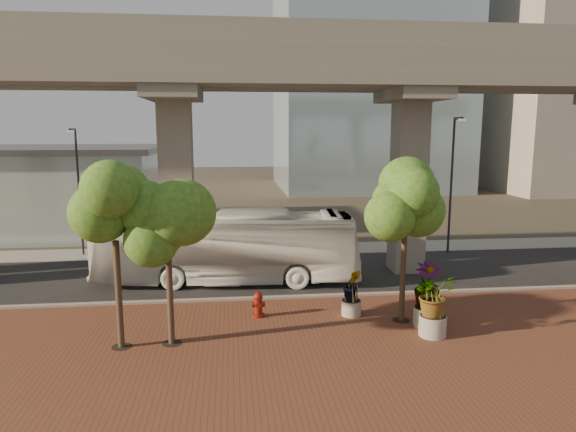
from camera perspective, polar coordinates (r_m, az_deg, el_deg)
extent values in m
plane|color=#3C362B|center=(25.47, 1.38, -7.72)|extent=(160.00, 160.00, 0.00)
cube|color=brown|center=(18.08, 4.91, -15.17)|extent=(70.00, 13.00, 0.06)
cube|color=black|center=(27.36, 0.82, -6.44)|extent=(90.00, 8.00, 0.04)
cube|color=gray|center=(23.56, 2.05, -8.98)|extent=(70.00, 0.25, 0.16)
cube|color=gray|center=(32.64, -0.38, -3.76)|extent=(90.00, 3.00, 0.06)
cube|color=gray|center=(24.87, 1.36, 16.34)|extent=(72.00, 2.40, 1.80)
cube|color=gray|center=(28.02, 0.45, 15.59)|extent=(72.00, 2.40, 1.80)
cube|color=gray|center=(23.99, 1.75, 19.96)|extent=(72.00, 0.12, 1.00)
cube|color=gray|center=(29.28, 0.19, 18.09)|extent=(72.00, 0.12, 1.00)
cube|color=silver|center=(43.67, -28.82, 2.42)|extent=(22.00, 12.00, 6.00)
cube|color=#535358|center=(43.45, -29.15, 6.47)|extent=(23.00, 13.00, 0.40)
cube|color=#A6A096|center=(73.03, 28.79, 11.96)|extent=(18.00, 16.00, 24.00)
imported|color=white|center=(25.71, -6.72, -3.45)|extent=(13.17, 4.13, 3.61)
cylinder|color=maroon|center=(21.33, -3.31, -10.94)|extent=(0.48, 0.48, 0.11)
cylinder|color=maroon|center=(21.20, -3.32, -9.95)|extent=(0.32, 0.32, 0.78)
sphere|color=maroon|center=(21.07, -3.33, -8.96)|extent=(0.37, 0.37, 0.37)
cylinder|color=maroon|center=(21.01, -3.33, -8.51)|extent=(0.11, 0.11, 0.13)
cylinder|color=maroon|center=(21.17, -3.32, -9.78)|extent=(0.53, 0.21, 0.21)
cylinder|color=#A5A295|center=(20.06, 15.76, -11.65)|extent=(0.99, 0.99, 0.77)
imported|color=#2D5B18|center=(19.66, 15.93, -8.35)|extent=(2.20, 2.20, 1.65)
cylinder|color=#A09890|center=(20.93, 15.05, -10.74)|extent=(0.96, 0.96, 0.74)
imported|color=#2D5B18|center=(20.54, 15.21, -7.47)|extent=(2.34, 2.34, 1.75)
cylinder|color=#B0A89F|center=(21.51, 7.05, -10.09)|extent=(0.80, 0.80, 0.62)
imported|color=#2D5B18|center=(21.20, 7.10, -7.60)|extent=(1.78, 1.78, 1.33)
cylinder|color=#4E3A2C|center=(18.81, -18.29, -8.31)|extent=(0.22, 0.22, 3.81)
cylinder|color=black|center=(19.47, -17.99, -13.65)|extent=(0.70, 0.70, 0.01)
cylinder|color=#4E3A2C|center=(18.74, -12.95, -9.27)|extent=(0.22, 0.22, 3.11)
cylinder|color=black|center=(19.29, -12.77, -13.62)|extent=(0.70, 0.70, 0.01)
cylinder|color=#4E3A2C|center=(20.84, 12.64, -6.69)|extent=(0.22, 0.22, 3.54)
cylinder|color=black|center=(21.40, 12.46, -11.23)|extent=(0.70, 0.70, 0.01)
cylinder|color=#2B2B30|center=(33.07, -22.18, 2.34)|extent=(0.13, 0.13, 7.53)
cube|color=#2B2B30|center=(32.40, -22.83, 8.85)|extent=(0.14, 0.94, 0.14)
cube|color=silver|center=(31.95, -23.06, 8.66)|extent=(0.38, 0.19, 0.11)
cylinder|color=#2B2B30|center=(32.77, 17.67, 3.12)|extent=(0.14, 0.14, 8.18)
cube|color=#2B2B30|center=(32.13, 18.42, 10.27)|extent=(0.15, 1.02, 0.15)
cube|color=silver|center=(31.66, 18.80, 10.08)|extent=(0.41, 0.20, 0.12)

